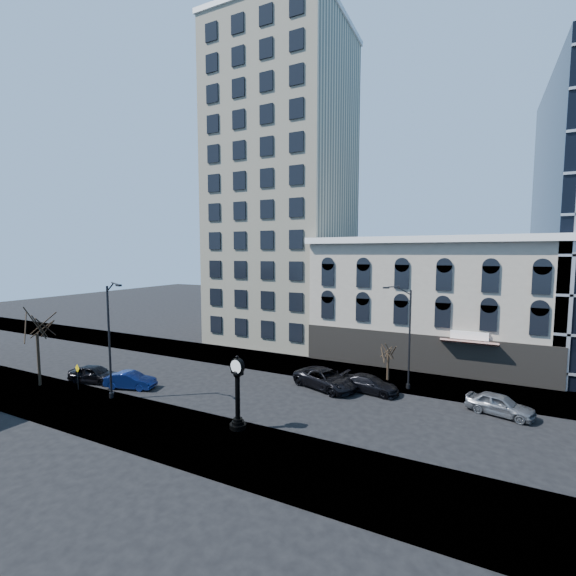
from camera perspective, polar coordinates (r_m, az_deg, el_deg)
The scene contains 16 objects.
ground at distance 32.08m, azimuth -6.61°, elevation -14.83°, with size 160.00×160.00×0.00m, color black.
sidewalk_far at distance 38.67m, azimuth -0.02°, elevation -11.19°, with size 160.00×6.00×0.12m, color gray.
sidewalk_near at distance 26.23m, azimuth -16.78°, elevation -19.59°, with size 160.00×6.00×0.12m, color gray.
cream_tower at distance 50.27m, azimuth -0.75°, elevation 14.76°, with size 15.90×15.40×42.50m.
victorian_row at distance 41.65m, azimuth 20.02°, elevation -1.98°, with size 22.60×11.19×12.50m.
street_clock at distance 24.81m, azimuth -7.48°, elevation -15.52°, with size 1.05×1.05×4.61m.
street_lamp_near at distance 30.71m, azimuth -24.64°, elevation -2.94°, with size 2.27×0.85×8.94m.
street_lamp_far at distance 31.84m, azimuth 16.56°, elevation -3.13°, with size 2.15×0.72×8.42m.
bare_tree_near at distance 37.40m, azimuth -33.24°, elevation -4.22°, with size 4.07×4.07×6.99m.
bare_tree_far at distance 34.25m, azimuth 14.65°, elevation -8.47°, with size 2.21×2.21×3.79m.
warning_sign at distance 35.41m, azimuth -28.73°, elevation -10.88°, with size 0.67×0.18×2.07m.
car_near_a at distance 37.28m, azimuth -26.71°, elevation -11.29°, with size 1.75×4.35×1.48m, color black.
car_near_b at distance 34.58m, azimuth -22.29°, elevation -12.53°, with size 1.41×4.05×1.33m, color #0C194C.
car_far_a at distance 32.23m, azimuth 5.61°, elevation -13.26°, with size 2.58×5.60×1.56m, color black.
car_far_b at distance 31.93m, azimuth 12.04°, elevation -13.74°, with size 1.86×4.59×1.33m, color black.
car_far_c at distance 30.81m, azimuth 28.87°, elevation -14.88°, with size 1.71×4.25×1.45m, color #595B60.
Camera 1 is at (16.52, -25.21, 10.96)m, focal length 24.00 mm.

